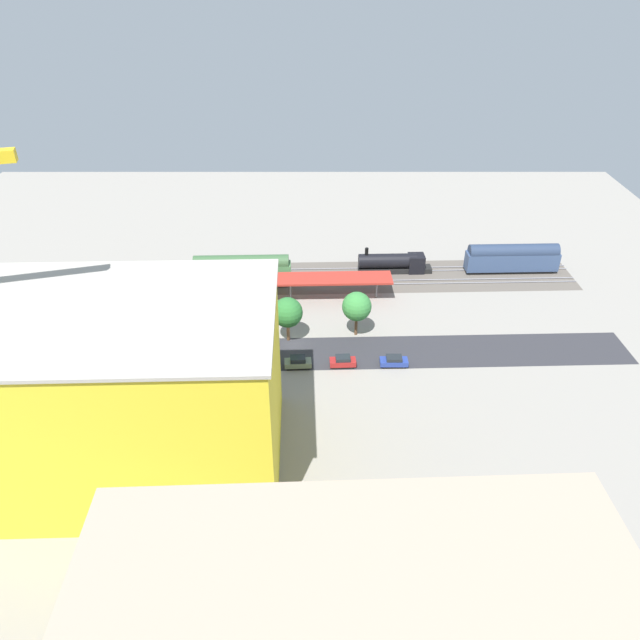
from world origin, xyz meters
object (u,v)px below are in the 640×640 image
at_px(parked_car_4, 206,364).
at_px(construction_building, 127,393).
at_px(locomotive, 395,263).
at_px(passenger_coach, 512,258).
at_px(street_tree_2, 357,307).
at_px(parked_car_1, 343,362).
at_px(freight_coach_far, 242,269).
at_px(parked_car_5, 158,364).
at_px(street_tree_1, 238,314).
at_px(parked_car_3, 256,363).
at_px(parked_car_0, 394,362).
at_px(traffic_light, 137,347).
at_px(box_truck_0, 188,365).
at_px(platform_canopy_near, 246,280).
at_px(street_tree_3, 288,313).
at_px(street_tree_0, 207,306).
at_px(box_truck_1, 119,373).
at_px(parked_car_2, 298,363).

xyz_separation_m(parked_car_4, construction_building, (5.14, 19.38, 10.20)).
bearing_deg(locomotive, passenger_coach, -180.00).
bearing_deg(street_tree_2, passenger_coach, -144.72).
relative_size(parked_car_1, parked_car_4, 0.94).
height_order(freight_coach_far, parked_car_5, freight_coach_far).
bearing_deg(street_tree_1, parked_car_5, 38.87).
xyz_separation_m(passenger_coach, parked_car_5, (63.08, 32.15, -2.39)).
bearing_deg(parked_car_5, street_tree_1, -141.13).
height_order(locomotive, parked_car_3, locomotive).
relative_size(freight_coach_far, street_tree_2, 2.37).
relative_size(passenger_coach, parked_car_0, 4.24).
bearing_deg(locomotive, traffic_light, 37.49).
bearing_deg(box_truck_0, freight_coach_far, -100.20).
bearing_deg(platform_canopy_near, parked_car_1, 129.45).
relative_size(parked_car_5, box_truck_0, 0.46).
bearing_deg(freight_coach_far, parked_car_5, 69.35).
relative_size(freight_coach_far, parked_car_4, 4.28).
bearing_deg(parked_car_1, street_tree_2, -105.65).
relative_size(platform_canopy_near, parked_car_1, 12.87).
relative_size(street_tree_3, traffic_light, 1.22).
xyz_separation_m(box_truck_0, traffic_light, (7.61, -1.10, 2.54)).
height_order(parked_car_0, street_tree_3, street_tree_3).
bearing_deg(freight_coach_far, traffic_light, 65.02).
relative_size(parked_car_0, street_tree_0, 0.50).
bearing_deg(street_tree_1, street_tree_3, 169.93).
distance_m(locomotive, parked_car_3, 40.36).
bearing_deg(passenger_coach, freight_coach_far, 5.73).
distance_m(parked_car_0, street_tree_0, 31.38).
relative_size(platform_canopy_near, street_tree_2, 6.72).
bearing_deg(street_tree_2, freight_coach_far, -39.78).
bearing_deg(traffic_light, parked_car_1, -178.07).
relative_size(platform_canopy_near, parked_car_5, 12.95).
xyz_separation_m(parked_car_3, street_tree_0, (8.47, -8.45, 5.17)).
relative_size(box_truck_1, traffic_light, 1.43).
xyz_separation_m(parked_car_4, parked_car_5, (7.44, 0.08, 0.03)).
distance_m(parked_car_0, parked_car_1, 7.93).
height_order(locomotive, box_truck_0, locomotive).
distance_m(passenger_coach, street_tree_2, 39.37).
distance_m(platform_canopy_near, parked_car_5, 24.34).
height_order(parked_car_2, box_truck_1, box_truck_1).
distance_m(freight_coach_far, construction_building, 47.41).
relative_size(platform_canopy_near, box_truck_0, 5.92).
distance_m(freight_coach_far, street_tree_1, 17.62).
bearing_deg(street_tree_1, parked_car_4, 66.11).
height_order(parked_car_3, parked_car_4, parked_car_3).
height_order(parked_car_3, box_truck_0, box_truck_0).
xyz_separation_m(freight_coach_far, street_tree_0, (3.55, 18.01, 2.63)).
distance_m(parked_car_5, box_truck_0, 5.33).
xyz_separation_m(freight_coach_far, parked_car_4, (2.67, 26.75, -2.54)).
bearing_deg(parked_car_1, street_tree_3, -39.55).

